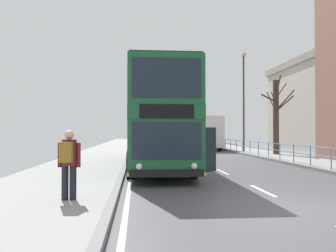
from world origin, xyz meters
The scene contains 7 objects.
ground centered at (-0.72, 0.00, 0.04)m, with size 15.80×140.00×0.20m.
double_decker_bus_main centered at (-2.75, 8.98, 2.28)m, with size 3.18×11.40×4.35m.
background_bus_far_lane centered at (2.75, 27.31, 1.73)m, with size 2.87×10.72×3.16m.
pedestrian_railing_far_kerb centered at (4.45, 16.89, 0.78)m, with size 0.05×34.76×0.95m.
pedestrian_with_backpack centered at (-5.31, 0.95, 1.10)m, with size 0.55×0.54×1.64m.
street_lamp_far_side centered at (4.92, 19.81, 4.75)m, with size 0.28×0.60×7.98m.
bare_tree_far_00 centered at (6.30, 16.61, 2.93)m, with size 2.13×2.01×5.57m.
Camera 1 is at (-3.70, -7.26, 1.75)m, focal length 36.51 mm.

